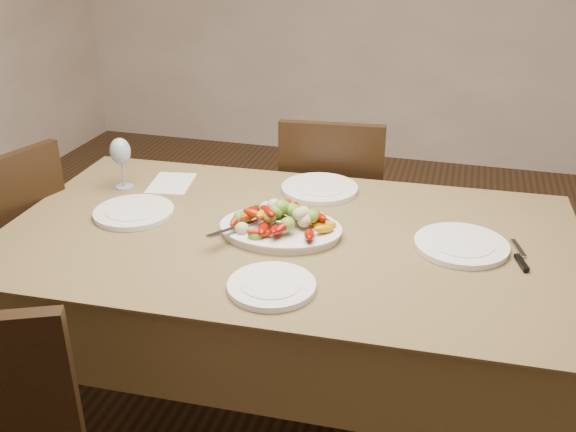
# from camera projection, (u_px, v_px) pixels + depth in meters

# --- Properties ---
(dining_table) EXTENTS (1.88, 1.12, 0.76)m
(dining_table) POSITION_uv_depth(u_px,v_px,m) (288.00, 331.00, 2.22)
(dining_table) COLOR brown
(dining_table) RESTS_ON ground
(chair_far) EXTENTS (0.46, 0.46, 0.95)m
(chair_far) POSITION_uv_depth(u_px,v_px,m) (334.00, 213.00, 2.86)
(chair_far) COLOR black
(chair_far) RESTS_ON ground
(serving_platter) EXTENTS (0.39, 0.30, 0.02)m
(serving_platter) POSITION_uv_depth(u_px,v_px,m) (281.00, 231.00, 2.05)
(serving_platter) COLOR white
(serving_platter) RESTS_ON dining_table
(roasted_vegetables) EXTENTS (0.32, 0.22, 0.09)m
(roasted_vegetables) POSITION_uv_depth(u_px,v_px,m) (280.00, 215.00, 2.02)
(roasted_vegetables) COLOR #7F0902
(roasted_vegetables) RESTS_ON serving_platter
(serving_spoon) EXTENTS (0.28, 0.18, 0.03)m
(serving_spoon) POSITION_uv_depth(u_px,v_px,m) (258.00, 223.00, 2.01)
(serving_spoon) COLOR #9EA0A8
(serving_spoon) RESTS_ON serving_platter
(plate_left) EXTENTS (0.27, 0.27, 0.02)m
(plate_left) POSITION_uv_depth(u_px,v_px,m) (134.00, 212.00, 2.18)
(plate_left) COLOR white
(plate_left) RESTS_ON dining_table
(plate_right) EXTENTS (0.29, 0.29, 0.02)m
(plate_right) POSITION_uv_depth(u_px,v_px,m) (461.00, 245.00, 1.96)
(plate_right) COLOR white
(plate_right) RESTS_ON dining_table
(plate_far) EXTENTS (0.28, 0.28, 0.02)m
(plate_far) POSITION_uv_depth(u_px,v_px,m) (320.00, 189.00, 2.36)
(plate_far) COLOR white
(plate_far) RESTS_ON dining_table
(plate_near) EXTENTS (0.24, 0.24, 0.02)m
(plate_near) POSITION_uv_depth(u_px,v_px,m) (272.00, 286.00, 1.75)
(plate_near) COLOR white
(plate_near) RESTS_ON dining_table
(wine_glass) EXTENTS (0.08, 0.08, 0.20)m
(wine_glass) POSITION_uv_depth(u_px,v_px,m) (121.00, 162.00, 2.35)
(wine_glass) COLOR #8C99A5
(wine_glass) RESTS_ON dining_table
(menu_card) EXTENTS (0.18, 0.23, 0.00)m
(menu_card) POSITION_uv_depth(u_px,v_px,m) (171.00, 183.00, 2.43)
(menu_card) COLOR silver
(menu_card) RESTS_ON dining_table
(table_knife) EXTENTS (0.07, 0.20, 0.01)m
(table_knife) POSITION_uv_depth(u_px,v_px,m) (520.00, 257.00, 1.91)
(table_knife) COLOR #9EA0A8
(table_knife) RESTS_ON dining_table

